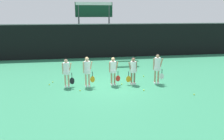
# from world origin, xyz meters

# --- Properties ---
(ground_plane) EXTENTS (140.00, 140.00, 0.00)m
(ground_plane) POSITION_xyz_m (0.00, 0.00, 0.00)
(ground_plane) COLOR #2D7F56
(fence_windscreen) EXTENTS (60.00, 0.08, 3.19)m
(fence_windscreen) POSITION_xyz_m (0.00, 8.37, 1.61)
(fence_windscreen) COLOR black
(fence_windscreen) RESTS_ON ground_plane
(scoreboard) EXTENTS (3.69, 0.15, 5.18)m
(scoreboard) POSITION_xyz_m (-0.15, 10.28, 4.04)
(scoreboard) COLOR #515156
(scoreboard) RESTS_ON ground_plane
(bench_courtside) EXTENTS (1.88, 0.43, 0.46)m
(bench_courtside) POSITION_xyz_m (1.91, 4.43, 0.39)
(bench_courtside) COLOR #19472D
(bench_courtside) RESTS_ON ground_plane
(player_0) EXTENTS (0.66, 0.39, 1.65)m
(player_0) POSITION_xyz_m (-2.56, 0.09, 0.97)
(player_0) COLOR tan
(player_0) RESTS_ON ground_plane
(player_1) EXTENTS (0.66, 0.39, 1.74)m
(player_1) POSITION_xyz_m (-1.40, -0.05, 1.04)
(player_1) COLOR tan
(player_1) RESTS_ON ground_plane
(player_2) EXTENTS (0.66, 0.39, 1.65)m
(player_2) POSITION_xyz_m (0.10, 0.02, 0.98)
(player_2) COLOR tan
(player_2) RESTS_ON ground_plane
(player_3) EXTENTS (0.66, 0.38, 1.63)m
(player_3) POSITION_xyz_m (1.27, -0.03, 0.97)
(player_3) COLOR #8C664C
(player_3) RESTS_ON ground_plane
(player_4) EXTENTS (0.68, 0.41, 1.78)m
(player_4) POSITION_xyz_m (2.73, -0.08, 1.06)
(player_4) COLOR tan
(player_4) RESTS_ON ground_plane
(tennis_ball_0) EXTENTS (0.07, 0.07, 0.07)m
(tennis_ball_0) POSITION_xyz_m (0.61, -0.03, 0.03)
(tennis_ball_0) COLOR #CCE033
(tennis_ball_0) RESTS_ON ground_plane
(tennis_ball_1) EXTENTS (0.07, 0.07, 0.07)m
(tennis_ball_1) POSITION_xyz_m (-0.93, 1.78, 0.03)
(tennis_ball_1) COLOR #CCE033
(tennis_ball_1) RESTS_ON ground_plane
(tennis_ball_2) EXTENTS (0.07, 0.07, 0.07)m
(tennis_ball_2) POSITION_xyz_m (3.96, -2.28, 0.04)
(tennis_ball_2) COLOR #CCE033
(tennis_ball_2) RESTS_ON ground_plane
(tennis_ball_3) EXTENTS (0.07, 0.07, 0.07)m
(tennis_ball_3) POSITION_xyz_m (0.70, 1.47, 0.03)
(tennis_ball_3) COLOR #CCE033
(tennis_ball_3) RESTS_ON ground_plane
(tennis_ball_4) EXTENTS (0.07, 0.07, 0.07)m
(tennis_ball_4) POSITION_xyz_m (-1.85, -0.74, 0.03)
(tennis_ball_4) COLOR #CCE033
(tennis_ball_4) RESTS_ON ground_plane
(tennis_ball_5) EXTENTS (0.07, 0.07, 0.07)m
(tennis_ball_5) POSITION_xyz_m (2.39, 1.40, 0.04)
(tennis_ball_5) COLOR #CCE033
(tennis_ball_5) RESTS_ON ground_plane
(tennis_ball_6) EXTENTS (0.07, 0.07, 0.07)m
(tennis_ball_6) POSITION_xyz_m (1.59, -1.24, 0.03)
(tennis_ball_6) COLOR #CCE033
(tennis_ball_6) RESTS_ON ground_plane
(tennis_ball_7) EXTENTS (0.07, 0.07, 0.07)m
(tennis_ball_7) POSITION_xyz_m (1.42, 0.94, 0.03)
(tennis_ball_7) COLOR #CCE033
(tennis_ball_7) RESTS_ON ground_plane
(tennis_ball_8) EXTENTS (0.07, 0.07, 0.07)m
(tennis_ball_8) POSITION_xyz_m (-3.63, 0.59, 0.03)
(tennis_ball_8) COLOR #CCE033
(tennis_ball_8) RESTS_ON ground_plane
(tennis_ball_9) EXTENTS (0.07, 0.07, 0.07)m
(tennis_ball_9) POSITION_xyz_m (-3.47, 1.06, 0.03)
(tennis_ball_9) COLOR #CCE033
(tennis_ball_9) RESTS_ON ground_plane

